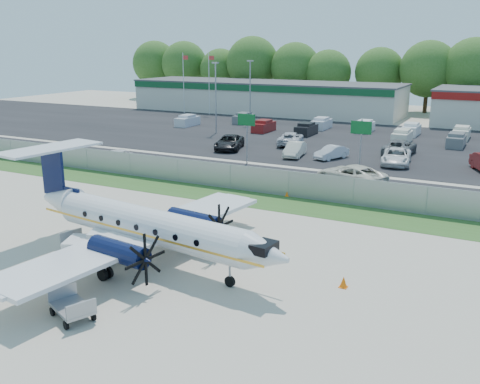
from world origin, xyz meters
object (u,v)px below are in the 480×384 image
at_px(baggage_cart_far, 81,246).
at_px(baggage_cart_near, 72,307).
at_px(pushback_tug, 96,245).
at_px(aircraft, 146,225).

bearing_deg(baggage_cart_far, baggage_cart_near, -49.71).
bearing_deg(pushback_tug, baggage_cart_far, -172.52).
distance_m(aircraft, baggage_cart_near, 6.63).
height_order(pushback_tug, baggage_cart_near, pushback_tug).
bearing_deg(aircraft, baggage_cart_far, -166.31).
bearing_deg(baggage_cart_far, pushback_tug, 7.48).
relative_size(aircraft, baggage_cart_near, 7.14).
bearing_deg(aircraft, pushback_tug, -164.32).
bearing_deg(baggage_cart_near, aircraft, 98.16).
height_order(aircraft, baggage_cart_far, aircraft).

